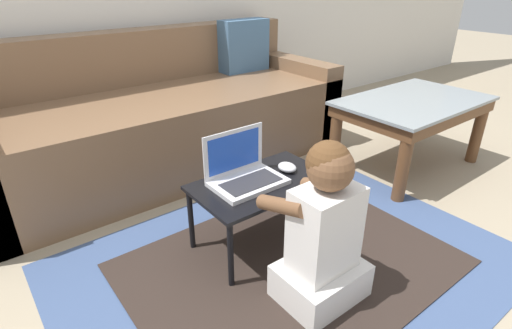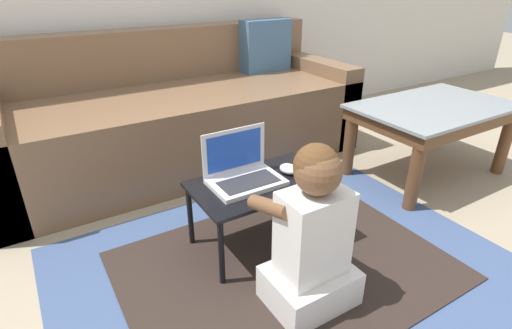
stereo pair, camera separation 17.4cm
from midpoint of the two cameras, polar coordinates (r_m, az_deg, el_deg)
ground_plane at (r=1.79m, az=7.24°, el=-14.05°), size 16.00×16.00×0.00m
area_rug at (r=1.78m, az=7.12°, el=-14.32°), size 1.85×1.39×0.01m
couch at (r=2.64m, az=-8.64°, el=6.87°), size 2.23×0.89×0.84m
coffee_table at (r=2.62m, az=25.73°, el=6.17°), size 0.93×0.59×0.45m
laptop_desk at (r=1.75m, az=3.51°, el=-3.56°), size 0.60×0.36×0.32m
laptop at (r=1.71m, az=1.12°, el=-1.47°), size 0.31×0.21×0.22m
computer_mouse at (r=1.81m, az=7.43°, el=-0.68°), size 0.07×0.09×0.04m
person_seated at (r=1.47m, az=11.43°, el=-10.35°), size 0.32×0.36×0.65m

